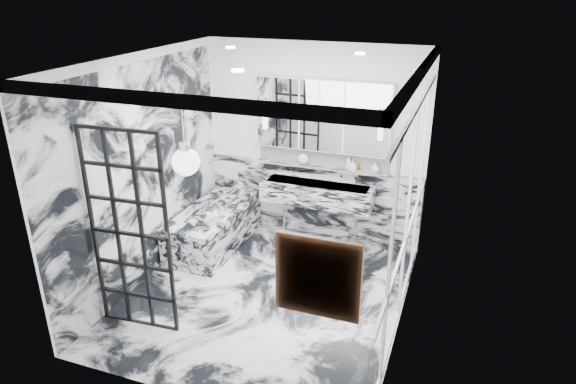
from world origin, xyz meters
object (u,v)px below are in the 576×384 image
at_px(trough_sink, 317,193).
at_px(mirror_cabinet, 323,116).
at_px(bathtub, 214,227).
at_px(crittall_door, 130,234).

height_order(trough_sink, mirror_cabinet, mirror_cabinet).
distance_m(mirror_cabinet, bathtub, 2.20).
distance_m(trough_sink, bathtub, 1.55).
bearing_deg(bathtub, crittall_door, -87.79).
bearing_deg(bathtub, mirror_cabinet, 32.06).
xyz_separation_m(crittall_door, mirror_cabinet, (1.25, 2.75, 0.70)).
height_order(crittall_door, bathtub, crittall_door).
relative_size(crittall_door, mirror_cabinet, 1.18).
relative_size(trough_sink, mirror_cabinet, 0.84).
bearing_deg(mirror_cabinet, bathtub, -147.94).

